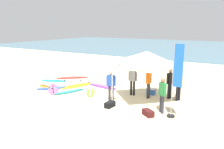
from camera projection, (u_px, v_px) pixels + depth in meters
ground_plane at (107, 96)px, 13.59m from camera, size 80.00×80.00×0.00m
sea at (206, 48)px, 41.61m from camera, size 80.00×36.00×0.10m
canopy_tent at (147, 58)px, 12.47m from camera, size 2.86×2.86×2.75m
surfboard_purple at (102, 86)px, 15.71m from camera, size 2.45×0.99×0.19m
surfboard_yellow at (77, 86)px, 15.83m from camera, size 1.55×2.59×0.19m
surfboard_orange at (47, 87)px, 15.43m from camera, size 1.93×0.99×0.19m
surfboard_cyan at (54, 81)px, 17.24m from camera, size 2.14×1.21×0.19m
surfboard_teal at (70, 91)px, 14.47m from camera, size 1.28×2.16×0.19m
surfboard_red at (72, 77)px, 18.29m from camera, size 2.33×2.11×0.19m
surfboard_white at (91, 81)px, 17.14m from camera, size 1.74×1.72×0.19m
surfboard_lime at (91, 92)px, 14.27m from camera, size 1.51×1.85×0.19m
surfboard_blue at (55, 88)px, 15.28m from camera, size 2.09×2.08×0.19m
surfboard_pink at (53, 89)px, 15.06m from camera, size 2.34×2.29×0.19m
person_blue at (111, 84)px, 12.54m from camera, size 0.54×0.28×1.71m
person_green at (162, 93)px, 10.86m from camera, size 0.42×0.41×1.71m
person_yellow at (179, 83)px, 12.64m from camera, size 0.37×0.48×1.71m
person_grey at (133, 79)px, 13.63m from camera, size 0.55×0.25×1.71m
person_black at (170, 81)px, 13.05m from camera, size 0.31×0.53×1.71m
person_orange at (149, 81)px, 13.09m from camera, size 0.23×0.55×1.71m
banner_flag at (175, 84)px, 10.18m from camera, size 0.60×0.36×3.40m
gear_bag_near_tent at (110, 104)px, 11.79m from camera, size 0.35×0.61×0.28m
gear_bag_by_pole at (148, 113)px, 10.66m from camera, size 0.67×0.61×0.28m
cooler_box at (151, 91)px, 13.93m from camera, size 0.50×0.36×0.39m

